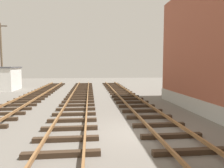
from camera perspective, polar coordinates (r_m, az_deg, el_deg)
ground_plane at (r=9.24m, az=7.55°, el=-13.20°), size 80.00×80.00×0.00m
track_near_building at (r=9.51m, az=14.24°, el=-11.95°), size 2.50×49.01×0.32m
track_centre at (r=9.00m, az=-12.01°, el=-12.92°), size 2.50×49.01×0.32m
control_hut at (r=27.42m, az=-27.56°, el=1.37°), size 3.00×3.80×2.76m
utility_pole_far at (r=31.45m, az=-28.18°, el=7.31°), size 1.80×0.24×8.49m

